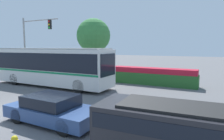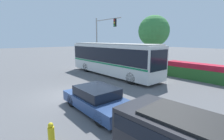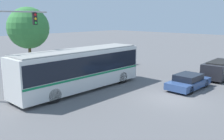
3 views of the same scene
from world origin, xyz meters
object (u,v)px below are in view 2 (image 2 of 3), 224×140
(street_tree_left, at_px, (154,31))
(fire_hydrant, at_px, (51,135))
(city_bus, at_px, (112,57))
(sedan_foreground, at_px, (98,99))
(traffic_light_pole, at_px, (102,35))

(street_tree_left, distance_m, fire_hydrant, 18.41)
(fire_hydrant, bearing_deg, street_tree_left, 115.78)
(street_tree_left, bearing_deg, city_bus, -87.62)
(city_bus, distance_m, fire_hydrant, 11.77)
(city_bus, distance_m, street_tree_left, 7.71)
(sedan_foreground, height_order, fire_hydrant, sedan_foreground)
(traffic_light_pole, xyz_separation_m, street_tree_left, (4.60, 4.81, 0.44))
(traffic_light_pole, xyz_separation_m, fire_hydrant, (12.39, -11.33, -3.79))
(street_tree_left, height_order, fire_hydrant, street_tree_left)
(street_tree_left, bearing_deg, traffic_light_pole, -133.76)
(sedan_foreground, xyz_separation_m, street_tree_left, (-6.40, 13.24, 4.06))
(city_bus, bearing_deg, sedan_foreground, -45.23)
(city_bus, height_order, street_tree_left, street_tree_left)
(city_bus, relative_size, sedan_foreground, 2.58)
(city_bus, xyz_separation_m, sedan_foreground, (6.10, -6.07, -1.25))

